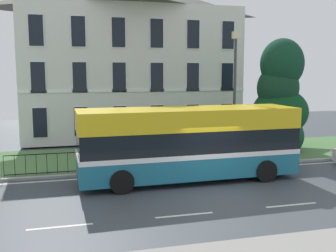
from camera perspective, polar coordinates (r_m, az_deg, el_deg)
name	(u,v)px	position (r m, az deg, el deg)	size (l,w,h in m)	color
ground_plane	(209,186)	(16.80, 5.94, -8.61)	(60.00, 56.00, 0.18)	#3D434A
georgian_townhouse	(127,56)	(30.37, -5.99, 10.01)	(15.06, 9.75, 11.53)	silver
iron_verge_railing	(165,157)	(19.24, -0.50, -4.51)	(14.67, 0.04, 0.97)	black
evergreen_tree	(278,106)	(24.23, 15.69, 2.77)	(3.60, 3.36, 7.08)	#423328
single_decker_bus	(188,143)	(17.23, 2.98, -2.41)	(9.62, 2.89, 3.18)	#1D6781
street_lamp_post	(235,88)	(20.76, 9.62, 5.51)	(0.36, 0.24, 6.65)	#333338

